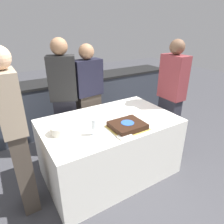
# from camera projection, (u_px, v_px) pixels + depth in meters

# --- Properties ---
(ground_plane) EXTENTS (14.00, 14.00, 0.00)m
(ground_plane) POSITION_uv_depth(u_px,v_px,m) (110.00, 171.00, 2.72)
(ground_plane) COLOR #424247
(back_counter) EXTENTS (4.40, 0.58, 0.92)m
(back_counter) POSITION_uv_depth(u_px,v_px,m) (67.00, 103.00, 3.76)
(back_counter) COLOR #333842
(back_counter) RESTS_ON ground_plane
(dining_table) EXTENTS (1.61, 1.00, 0.78)m
(dining_table) POSITION_uv_depth(u_px,v_px,m) (110.00, 147.00, 2.56)
(dining_table) COLOR white
(dining_table) RESTS_ON ground_plane
(cake) EXTENTS (0.40, 0.35, 0.07)m
(cake) POSITION_uv_depth(u_px,v_px,m) (127.00, 125.00, 2.22)
(cake) COLOR gold
(cake) RESTS_ON dining_table
(plate_stack) EXTENTS (0.20, 0.20, 0.09)m
(plate_stack) POSITION_uv_depth(u_px,v_px,m) (60.00, 130.00, 2.09)
(plate_stack) COLOR white
(plate_stack) RESTS_ON dining_table
(wine_glass) EXTENTS (0.06, 0.06, 0.18)m
(wine_glass) POSITION_uv_depth(u_px,v_px,m) (94.00, 125.00, 2.05)
(wine_glass) COLOR white
(wine_glass) RESTS_ON dining_table
(side_plate_near_cake) EXTENTS (0.19, 0.19, 0.00)m
(side_plate_near_cake) POSITION_uv_depth(u_px,v_px,m) (117.00, 116.00, 2.51)
(side_plate_near_cake) COLOR white
(side_plate_near_cake) RESTS_ON dining_table
(side_plate_right_edge) EXTENTS (0.19, 0.19, 0.00)m
(side_plate_right_edge) POSITION_uv_depth(u_px,v_px,m) (134.00, 109.00, 2.71)
(side_plate_right_edge) COLOR white
(side_plate_right_edge) RESTS_ON dining_table
(utensil_pile) EXTENTS (0.15, 0.09, 0.02)m
(utensil_pile) POSITION_uv_depth(u_px,v_px,m) (125.00, 136.00, 2.04)
(utensil_pile) COLOR white
(utensil_pile) RESTS_ON dining_table
(person_cutting_cake) EXTENTS (0.43, 0.24, 1.60)m
(person_cutting_cake) POSITION_uv_depth(u_px,v_px,m) (89.00, 98.00, 2.98)
(person_cutting_cake) COLOR #4C4238
(person_cutting_cake) RESTS_ON ground_plane
(person_seated_left) EXTENTS (0.20, 0.32, 1.70)m
(person_seated_left) POSITION_uv_depth(u_px,v_px,m) (16.00, 135.00, 1.87)
(person_seated_left) COLOR #4C4238
(person_seated_left) RESTS_ON ground_plane
(person_seated_right) EXTENTS (0.20, 0.37, 1.67)m
(person_seated_right) POSITION_uv_depth(u_px,v_px,m) (171.00, 98.00, 2.86)
(person_seated_right) COLOR #282833
(person_seated_right) RESTS_ON ground_plane
(person_standing_back) EXTENTS (0.41, 0.32, 1.69)m
(person_standing_back) POSITION_uv_depth(u_px,v_px,m) (64.00, 98.00, 2.77)
(person_standing_back) COLOR #282833
(person_standing_back) RESTS_ON ground_plane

